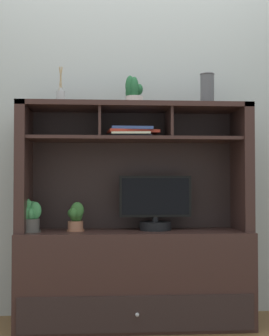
{
  "coord_description": "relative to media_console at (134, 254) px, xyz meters",
  "views": [
    {
      "loc": [
        -0.19,
        -2.86,
        0.88
      ],
      "look_at": [
        0.0,
        0.0,
        0.96
      ],
      "focal_mm": 49.79,
      "sensor_mm": 36.0,
      "label": 1
    }
  ],
  "objects": [
    {
      "name": "floor_plane",
      "position": [
        0.0,
        -0.01,
        -0.43
      ],
      "size": [
        6.0,
        6.0,
        0.02
      ],
      "primitive_type": "cube",
      "color": "brown",
      "rests_on": "ground"
    },
    {
      "name": "back_wall",
      "position": [
        0.0,
        0.23,
        0.98
      ],
      "size": [
        6.0,
        0.02,
        2.8
      ],
      "primitive_type": "cube",
      "color": "#B1B6B5",
      "rests_on": "ground"
    },
    {
      "name": "media_console",
      "position": [
        0.0,
        0.0,
        0.0
      ],
      "size": [
        1.4,
        0.45,
        1.35
      ],
      "color": "#3B2420",
      "rests_on": "ground"
    },
    {
      "name": "tv_monitor",
      "position": [
        0.13,
        0.0,
        0.29
      ],
      "size": [
        0.45,
        0.2,
        0.34
      ],
      "color": "black",
      "rests_on": "media_console"
    },
    {
      "name": "potted_orchid",
      "position": [
        -0.36,
        -0.02,
        0.24
      ],
      "size": [
        0.11,
        0.11,
        0.18
      ],
      "color": "#A8694E",
      "rests_on": "media_console"
    },
    {
      "name": "potted_fern",
      "position": [
        -0.63,
        -0.05,
        0.24
      ],
      "size": [
        0.14,
        0.14,
        0.2
      ],
      "color": "#55514D",
      "rests_on": "media_console"
    },
    {
      "name": "magazine_stack_left",
      "position": [
        -0.02,
        -0.05,
        0.75
      ],
      "size": [
        0.32,
        0.23,
        0.06
      ],
      "color": "#2C3141",
      "rests_on": "media_console"
    },
    {
      "name": "diffuser_bottle",
      "position": [
        -0.46,
        0.02,
        0.97
      ],
      "size": [
        0.05,
        0.05,
        0.24
      ],
      "color": "#B4B2B3",
      "rests_on": "media_console"
    },
    {
      "name": "potted_succulent",
      "position": [
        -0.0,
        0.02,
        1.0
      ],
      "size": [
        0.12,
        0.12,
        0.19
      ],
      "color": "beige",
      "rests_on": "media_console"
    },
    {
      "name": "ceramic_vase",
      "position": [
        0.46,
        -0.01,
        1.03
      ],
      "size": [
        0.09,
        0.09,
        0.2
      ],
      "color": "#505054",
      "rests_on": "media_console"
    }
  ]
}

